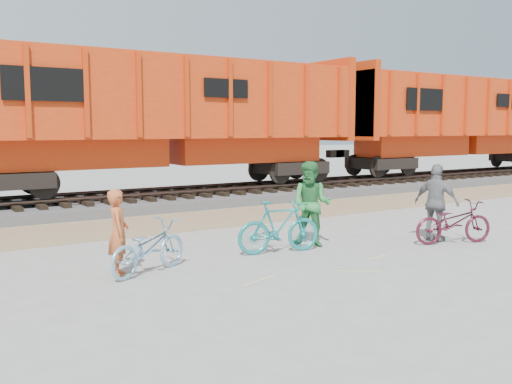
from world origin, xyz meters
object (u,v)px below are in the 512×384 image
hopper_car_center (166,115)px  bicycle_teal (279,227)px  person_man (311,204)px  person_woman (436,203)px  bicycle_maroon (453,222)px  bicycle_blue (148,247)px  person_solo (118,233)px  hopper_car_right (459,119)px

hopper_car_center → bicycle_teal: 8.64m
person_man → person_woman: person_man is taller
bicycle_teal → bicycle_maroon: bicycle_teal is taller
bicycle_blue → person_solo: size_ratio=1.17×
hopper_car_right → person_solo: 21.33m
hopper_car_right → person_man: 17.27m
hopper_car_right → bicycle_blue: hopper_car_right is taller
person_man → person_woman: bearing=31.2°
bicycle_teal → person_solo: 3.40m
person_solo → person_man: (4.40, 0.20, 0.17)m
hopper_car_center → bicycle_maroon: hopper_car_center is taller
hopper_car_center → person_man: size_ratio=7.56×
bicycle_blue → bicycle_teal: (2.90, 0.10, 0.08)m
hopper_car_center → person_man: hopper_car_center is taller
bicycle_blue → bicycle_maroon: 6.83m
hopper_car_right → person_man: hopper_car_right is taller
hopper_car_right → bicycle_teal: 18.29m
bicycle_teal → bicycle_blue: bearing=102.5°
bicycle_blue → bicycle_teal: 2.90m
hopper_car_center → bicycle_blue: bearing=-116.1°
bicycle_blue → person_woman: bearing=-121.0°
hopper_car_right → bicycle_maroon: hopper_car_right is taller
hopper_car_right → person_solo: (-19.57, -8.20, -2.25)m
bicycle_teal → person_man: size_ratio=0.98×
hopper_car_center → bicycle_maroon: 10.19m
hopper_car_center → hopper_car_right: (15.00, 0.00, 0.00)m
bicycle_blue → person_man: bearing=-109.6°
hopper_car_center → person_woman: 9.69m
hopper_car_center → hopper_car_right: bearing=0.0°
person_woman → bicycle_maroon: bearing=178.8°
bicycle_maroon → person_solo: (-7.22, 1.31, 0.28)m
hopper_car_center → bicycle_maroon: bearing=-74.4°
person_man → person_solo: bearing=-124.0°
hopper_car_center → hopper_car_right: 15.00m
person_solo → hopper_car_right: bearing=-49.4°
bicycle_maroon → bicycle_teal: bearing=90.0°
hopper_car_right → person_man: (-15.17, -8.00, -2.08)m
bicycle_blue → bicycle_maroon: size_ratio=0.97×
person_solo → person_woman: (7.12, -0.91, 0.12)m
hopper_car_center → person_woman: size_ratio=7.93×
hopper_car_center → person_solo: (-4.57, -8.20, -2.25)m
person_solo → person_man: person_man is taller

